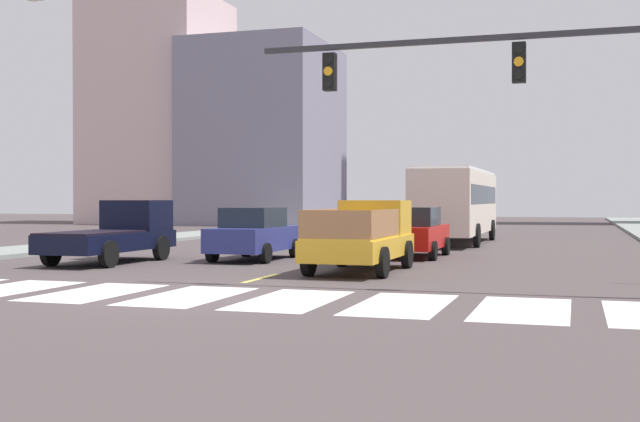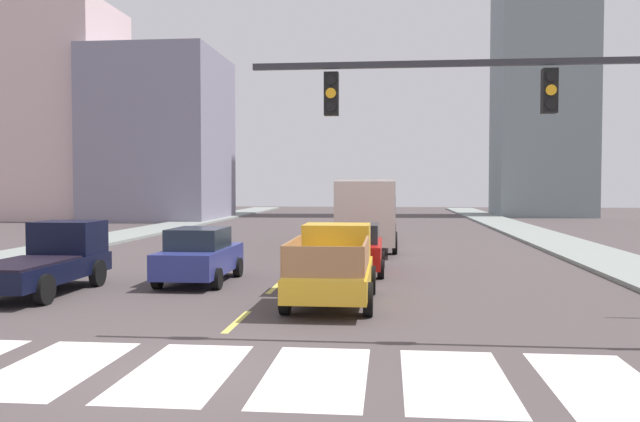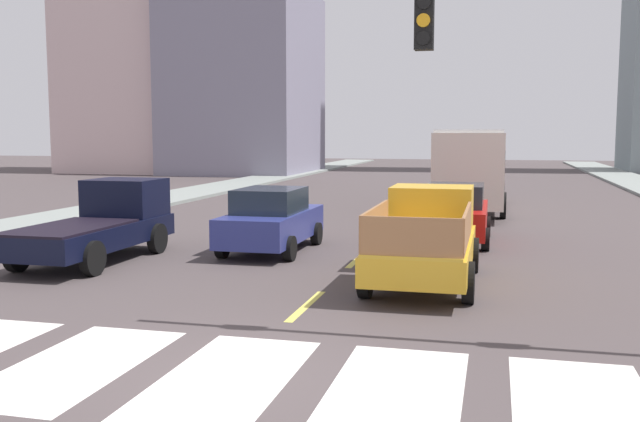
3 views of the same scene
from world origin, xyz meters
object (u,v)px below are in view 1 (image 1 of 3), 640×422
(pickup_dark, at_px, (117,233))
(traffic_signal_gantry, at_px, (581,89))
(pickup_stakebed, at_px, (365,237))
(city_bus, at_px, (457,200))
(sedan_mid, at_px, (413,232))
(sedan_far, at_px, (255,234))

(pickup_dark, xyz_separation_m, traffic_signal_gantry, (13.97, -5.07, 3.33))
(pickup_stakebed, distance_m, traffic_signal_gantry, 7.93)
(pickup_dark, relative_size, city_bus, 0.48)
(sedan_mid, relative_size, traffic_signal_gantry, 0.42)
(sedan_far, bearing_deg, sedan_mid, 31.95)
(city_bus, relative_size, sedan_mid, 2.45)
(pickup_stakebed, distance_m, city_bus, 14.93)
(city_bus, height_order, traffic_signal_gantry, traffic_signal_gantry)
(sedan_mid, xyz_separation_m, sedan_far, (-4.74, -2.76, 0.00))
(pickup_stakebed, relative_size, city_bus, 0.48)
(traffic_signal_gantry, bearing_deg, pickup_dark, 160.05)
(sedan_mid, relative_size, sedan_far, 1.00)
(pickup_dark, bearing_deg, city_bus, 58.02)
(pickup_stakebed, distance_m, pickup_dark, 8.29)
(pickup_dark, xyz_separation_m, sedan_far, (3.83, 2.12, -0.06))
(city_bus, xyz_separation_m, traffic_signal_gantry, (5.23, -19.29, 2.30))
(sedan_far, relative_size, traffic_signal_gantry, 0.42)
(pickup_dark, relative_size, traffic_signal_gantry, 0.50)
(pickup_dark, height_order, sedan_far, pickup_dark)
(city_bus, bearing_deg, sedan_mid, -92.42)
(pickup_dark, distance_m, traffic_signal_gantry, 15.23)
(pickup_stakebed, xyz_separation_m, pickup_dark, (-8.27, 0.67, -0.02))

